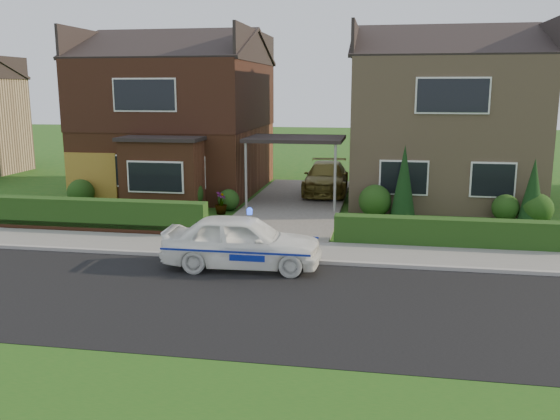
# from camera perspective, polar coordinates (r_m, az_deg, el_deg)

# --- Properties ---
(ground) EXTENTS (120.00, 120.00, 0.00)m
(ground) POSITION_cam_1_polar(r_m,az_deg,el_deg) (13.52, -5.44, -8.55)
(ground) COLOR #1C5215
(ground) RESTS_ON ground
(road) EXTENTS (60.00, 6.00, 0.02)m
(road) POSITION_cam_1_polar(r_m,az_deg,el_deg) (13.52, -5.44, -8.55)
(road) COLOR black
(road) RESTS_ON ground
(kerb) EXTENTS (60.00, 0.16, 0.12)m
(kerb) POSITION_cam_1_polar(r_m,az_deg,el_deg) (16.32, -2.63, -4.73)
(kerb) COLOR #9E9993
(kerb) RESTS_ON ground
(sidewalk) EXTENTS (60.00, 2.00, 0.10)m
(sidewalk) POSITION_cam_1_polar(r_m,az_deg,el_deg) (17.31, -1.88, -3.80)
(sidewalk) COLOR slate
(sidewalk) RESTS_ON ground
(grass_verge) EXTENTS (60.00, 4.00, 0.01)m
(grass_verge) POSITION_cam_1_polar(r_m,az_deg,el_deg) (9.25, -14.05, -18.95)
(grass_verge) COLOR #1C5215
(grass_verge) RESTS_ON ground
(driveway) EXTENTS (3.80, 12.00, 0.12)m
(driveway) POSITION_cam_1_polar(r_m,az_deg,el_deg) (23.93, 1.47, 0.56)
(driveway) COLOR #666059
(driveway) RESTS_ON ground
(house_left) EXTENTS (7.50, 9.53, 7.25)m
(house_left) POSITION_cam_1_polar(r_m,az_deg,el_deg) (27.72, -9.67, 9.73)
(house_left) COLOR brown
(house_left) RESTS_ON ground
(house_right) EXTENTS (7.50, 8.06, 7.25)m
(house_right) POSITION_cam_1_polar(r_m,az_deg,el_deg) (26.35, 15.24, 9.08)
(house_right) COLOR #9E8060
(house_right) RESTS_ON ground
(carport_link) EXTENTS (3.80, 3.00, 2.77)m
(carport_link) POSITION_cam_1_polar(r_m,az_deg,el_deg) (23.52, 1.48, 6.76)
(carport_link) COLOR black
(carport_link) RESTS_ON ground
(garage_door) EXTENTS (2.20, 0.10, 2.10)m
(garage_door) POSITION_cam_1_polar(r_m,az_deg,el_deg) (25.33, -17.71, 2.90)
(garage_door) COLOR olive
(garage_door) RESTS_ON ground
(dwarf_wall) EXTENTS (7.70, 0.25, 0.36)m
(dwarf_wall) POSITION_cam_1_polar(r_m,az_deg,el_deg) (20.30, -17.42, -1.64)
(dwarf_wall) COLOR brown
(dwarf_wall) RESTS_ON ground
(hedge_left) EXTENTS (7.50, 0.55, 0.90)m
(hedge_left) POSITION_cam_1_polar(r_m,az_deg,el_deg) (20.47, -17.20, -2.03)
(hedge_left) COLOR #1A3711
(hedge_left) RESTS_ON ground
(hedge_right) EXTENTS (7.50, 0.55, 0.80)m
(hedge_right) POSITION_cam_1_polar(r_m,az_deg,el_deg) (18.34, 17.03, -3.58)
(hedge_right) COLOR #1A3711
(hedge_right) RESTS_ON ground
(shrub_left_far) EXTENTS (1.08, 1.08, 1.08)m
(shrub_left_far) POSITION_cam_1_polar(r_m,az_deg,el_deg) (25.12, -18.62, 1.60)
(shrub_left_far) COLOR #1A3711
(shrub_left_far) RESTS_ON ground
(shrub_left_mid) EXTENTS (1.32, 1.32, 1.32)m
(shrub_left_mid) POSITION_cam_1_polar(r_m,az_deg,el_deg) (23.12, -9.01, 1.54)
(shrub_left_mid) COLOR #1A3711
(shrub_left_mid) RESTS_ON ground
(shrub_left_near) EXTENTS (0.84, 0.84, 0.84)m
(shrub_left_near) POSITION_cam_1_polar(r_m,az_deg,el_deg) (22.98, -4.97, 0.98)
(shrub_left_near) COLOR #1A3711
(shrub_left_near) RESTS_ON ground
(shrub_right_near) EXTENTS (1.20, 1.20, 1.20)m
(shrub_right_near) POSITION_cam_1_polar(r_m,az_deg,el_deg) (22.01, 9.13, 0.87)
(shrub_right_near) COLOR #1A3711
(shrub_right_near) RESTS_ON ground
(shrub_right_mid) EXTENTS (0.96, 0.96, 0.96)m
(shrub_right_mid) POSITION_cam_1_polar(r_m,az_deg,el_deg) (22.56, 20.88, 0.20)
(shrub_right_mid) COLOR #1A3711
(shrub_right_mid) RESTS_ON ground
(shrub_right_far) EXTENTS (1.08, 1.08, 1.08)m
(shrub_right_far) POSITION_cam_1_polar(r_m,az_deg,el_deg) (22.48, 23.53, 0.11)
(shrub_right_far) COLOR #1A3711
(shrub_right_far) RESTS_ON ground
(conifer_a) EXTENTS (0.90, 0.90, 2.60)m
(conifer_a) POSITION_cam_1_polar(r_m,az_deg,el_deg) (21.71, 11.82, 2.50)
(conifer_a) COLOR black
(conifer_a) RESTS_ON ground
(conifer_b) EXTENTS (0.90, 0.90, 2.20)m
(conifer_b) POSITION_cam_1_polar(r_m,az_deg,el_deg) (22.34, 23.15, 1.54)
(conifer_b) COLOR black
(conifer_b) RESTS_ON ground
(police_car) EXTENTS (3.83, 4.24, 1.58)m
(police_car) POSITION_cam_1_polar(r_m,az_deg,el_deg) (15.56, -3.65, -3.07)
(police_car) COLOR white
(police_car) RESTS_ON ground
(driveway_car) EXTENTS (2.01, 4.66, 1.34)m
(driveway_car) POSITION_cam_1_polar(r_m,az_deg,el_deg) (26.21, 4.47, 3.12)
(driveway_car) COLOR brown
(driveway_car) RESTS_ON driveway
(potted_plant_a) EXTENTS (0.41, 0.32, 0.69)m
(potted_plant_a) POSITION_cam_1_polar(r_m,az_deg,el_deg) (22.75, -20.96, -0.06)
(potted_plant_a) COLOR gray
(potted_plant_a) RESTS_ON ground
(potted_plant_b) EXTENTS (0.58, 0.58, 0.83)m
(potted_plant_b) POSITION_cam_1_polar(r_m,az_deg,el_deg) (20.15, -12.16, -0.77)
(potted_plant_b) COLOR gray
(potted_plant_b) RESTS_ON ground
(potted_plant_c) EXTENTS (0.51, 0.51, 0.84)m
(potted_plant_c) POSITION_cam_1_polar(r_m,az_deg,el_deg) (22.31, -5.70, 0.64)
(potted_plant_c) COLOR gray
(potted_plant_c) RESTS_ON ground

